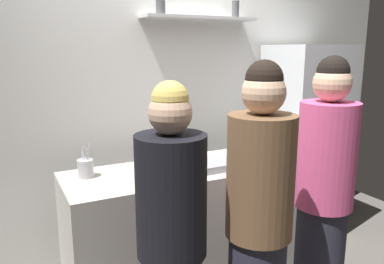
{
  "coord_description": "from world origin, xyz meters",
  "views": [
    {
      "loc": [
        -1.23,
        -1.76,
        1.72
      ],
      "look_at": [
        -0.05,
        0.54,
        1.16
      ],
      "focal_mm": 35.99,
      "sensor_mm": 36.0,
      "label": 1
    }
  ],
  "objects_px": {
    "wine_bottle_green_glass": "(258,135)",
    "wine_bottle_pale_glass": "(264,144)",
    "person_blonde": "(172,247)",
    "person_brown_jacket": "(258,227)",
    "refrigerator": "(305,142)",
    "person_pink_top": "(323,199)",
    "utensil_holder": "(86,168)",
    "baking_pan": "(210,166)",
    "water_bottle_plastic": "(247,149)"
  },
  "relations": [
    {
      "from": "wine_bottle_green_glass",
      "to": "person_brown_jacket",
      "type": "height_order",
      "value": "person_brown_jacket"
    },
    {
      "from": "baking_pan",
      "to": "wine_bottle_green_glass",
      "type": "height_order",
      "value": "wine_bottle_green_glass"
    },
    {
      "from": "baking_pan",
      "to": "refrigerator",
      "type": "bearing_deg",
      "value": 18.25
    },
    {
      "from": "utensil_holder",
      "to": "person_brown_jacket",
      "type": "relative_size",
      "value": 0.13
    },
    {
      "from": "refrigerator",
      "to": "person_blonde",
      "type": "distance_m",
      "value": 2.09
    },
    {
      "from": "refrigerator",
      "to": "utensil_holder",
      "type": "relative_size",
      "value": 7.91
    },
    {
      "from": "person_brown_jacket",
      "to": "wine_bottle_green_glass",
      "type": "bearing_deg",
      "value": -116.44
    },
    {
      "from": "refrigerator",
      "to": "person_brown_jacket",
      "type": "bearing_deg",
      "value": -140.31
    },
    {
      "from": "refrigerator",
      "to": "baking_pan",
      "type": "xyz_separation_m",
      "value": [
        -1.24,
        -0.41,
        0.06
      ]
    },
    {
      "from": "utensil_holder",
      "to": "person_brown_jacket",
      "type": "bearing_deg",
      "value": -54.64
    },
    {
      "from": "person_blonde",
      "to": "person_pink_top",
      "type": "bearing_deg",
      "value": 86.99
    },
    {
      "from": "water_bottle_plastic",
      "to": "person_blonde",
      "type": "relative_size",
      "value": 0.14
    },
    {
      "from": "wine_bottle_green_glass",
      "to": "baking_pan",
      "type": "bearing_deg",
      "value": -153.17
    },
    {
      "from": "baking_pan",
      "to": "wine_bottle_pale_glass",
      "type": "xyz_separation_m",
      "value": [
        0.45,
        0.0,
        0.1
      ]
    },
    {
      "from": "utensil_holder",
      "to": "person_pink_top",
      "type": "height_order",
      "value": "person_pink_top"
    },
    {
      "from": "person_pink_top",
      "to": "refrigerator",
      "type": "bearing_deg",
      "value": 11.41
    },
    {
      "from": "refrigerator",
      "to": "water_bottle_plastic",
      "type": "distance_m",
      "value": 1.0
    },
    {
      "from": "baking_pan",
      "to": "utensil_holder",
      "type": "xyz_separation_m",
      "value": [
        -0.8,
        0.21,
        0.04
      ]
    },
    {
      "from": "person_pink_top",
      "to": "person_brown_jacket",
      "type": "relative_size",
      "value": 1.01
    },
    {
      "from": "wine_bottle_pale_glass",
      "to": "wine_bottle_green_glass",
      "type": "xyz_separation_m",
      "value": [
        0.19,
        0.32,
        -0.02
      ]
    },
    {
      "from": "wine_bottle_green_glass",
      "to": "person_brown_jacket",
      "type": "bearing_deg",
      "value": -126.26
    },
    {
      "from": "person_pink_top",
      "to": "person_blonde",
      "type": "bearing_deg",
      "value": 140.23
    },
    {
      "from": "wine_bottle_pale_glass",
      "to": "person_blonde",
      "type": "bearing_deg",
      "value": -148.42
    },
    {
      "from": "utensil_holder",
      "to": "person_blonde",
      "type": "height_order",
      "value": "person_blonde"
    },
    {
      "from": "utensil_holder",
      "to": "wine_bottle_pale_glass",
      "type": "xyz_separation_m",
      "value": [
        1.25,
        -0.21,
        0.07
      ]
    },
    {
      "from": "person_brown_jacket",
      "to": "person_blonde",
      "type": "xyz_separation_m",
      "value": [
        -0.44,
        0.1,
        -0.05
      ]
    },
    {
      "from": "refrigerator",
      "to": "person_brown_jacket",
      "type": "height_order",
      "value": "refrigerator"
    },
    {
      "from": "refrigerator",
      "to": "wine_bottle_pale_glass",
      "type": "distance_m",
      "value": 0.9
    },
    {
      "from": "utensil_holder",
      "to": "wine_bottle_green_glass",
      "type": "distance_m",
      "value": 1.45
    },
    {
      "from": "baking_pan",
      "to": "wine_bottle_pale_glass",
      "type": "distance_m",
      "value": 0.47
    },
    {
      "from": "refrigerator",
      "to": "person_pink_top",
      "type": "distance_m",
      "value": 1.31
    },
    {
      "from": "utensil_holder",
      "to": "baking_pan",
      "type": "bearing_deg",
      "value": -14.87
    },
    {
      "from": "utensil_holder",
      "to": "person_blonde",
      "type": "bearing_deg",
      "value": -74.83
    },
    {
      "from": "person_pink_top",
      "to": "water_bottle_plastic",
      "type": "bearing_deg",
      "value": 59.03
    },
    {
      "from": "refrigerator",
      "to": "wine_bottle_pale_glass",
      "type": "height_order",
      "value": "refrigerator"
    },
    {
      "from": "wine_bottle_green_glass",
      "to": "wine_bottle_pale_glass",
      "type": "bearing_deg",
      "value": -120.39
    },
    {
      "from": "baking_pan",
      "to": "utensil_holder",
      "type": "height_order",
      "value": "utensil_holder"
    },
    {
      "from": "refrigerator",
      "to": "baking_pan",
      "type": "relative_size",
      "value": 5.17
    },
    {
      "from": "baking_pan",
      "to": "person_brown_jacket",
      "type": "bearing_deg",
      "value": -100.11
    },
    {
      "from": "baking_pan",
      "to": "wine_bottle_pale_glass",
      "type": "height_order",
      "value": "wine_bottle_pale_glass"
    },
    {
      "from": "baking_pan",
      "to": "wine_bottle_green_glass",
      "type": "relative_size",
      "value": 1.14
    },
    {
      "from": "baking_pan",
      "to": "utensil_holder",
      "type": "relative_size",
      "value": 1.53
    },
    {
      "from": "baking_pan",
      "to": "person_brown_jacket",
      "type": "xyz_separation_m",
      "value": [
        -0.13,
        -0.73,
        -0.11
      ]
    },
    {
      "from": "baking_pan",
      "to": "person_pink_top",
      "type": "distance_m",
      "value": 0.76
    },
    {
      "from": "wine_bottle_green_glass",
      "to": "person_brown_jacket",
      "type": "distance_m",
      "value": 1.32
    },
    {
      "from": "refrigerator",
      "to": "person_pink_top",
      "type": "xyz_separation_m",
      "value": [
        -0.81,
        -1.03,
        -0.04
      ]
    },
    {
      "from": "baking_pan",
      "to": "person_brown_jacket",
      "type": "height_order",
      "value": "person_brown_jacket"
    },
    {
      "from": "utensil_holder",
      "to": "person_pink_top",
      "type": "bearing_deg",
      "value": -33.96
    },
    {
      "from": "wine_bottle_pale_glass",
      "to": "person_blonde",
      "type": "distance_m",
      "value": 1.23
    },
    {
      "from": "water_bottle_plastic",
      "to": "wine_bottle_green_glass",
      "type": "bearing_deg",
      "value": 43.05
    }
  ]
}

